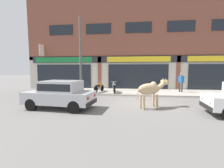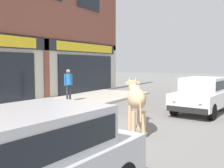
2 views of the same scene
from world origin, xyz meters
TOP-DOWN VIEW (x-y plane):
  - ground_plane at (0.00, 0.00)m, footprint 90.00×90.00m
  - sidewalk at (0.00, 4.05)m, footprint 19.00×3.70m
  - cow at (0.34, -1.11)m, footprint 1.89×1.38m
  - car_0 at (-4.37, -1.77)m, footprint 3.72×1.91m
  - car_1 at (4.46, -2.19)m, footprint 3.74×1.98m
  - pedestrian at (3.56, 4.14)m, footprint 0.49×0.32m

SIDE VIEW (x-z plane):
  - ground_plane at x=0.00m, z-range 0.00..0.00m
  - sidewalk at x=0.00m, z-range 0.00..0.14m
  - car_0 at x=-4.37m, z-range 0.08..1.54m
  - car_1 at x=4.46m, z-range 0.08..1.54m
  - cow at x=0.34m, z-range 0.20..1.81m
  - pedestrian at x=3.56m, z-range 0.32..1.92m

